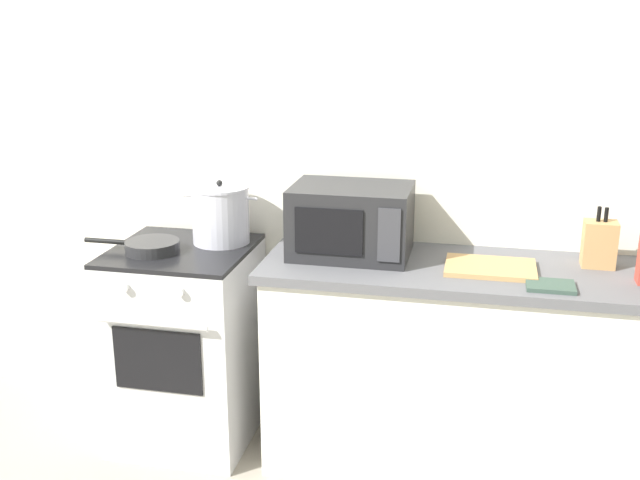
% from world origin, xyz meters
% --- Properties ---
extents(back_wall, '(4.40, 0.10, 2.50)m').
position_xyz_m(back_wall, '(0.30, 0.97, 1.25)').
color(back_wall, silver).
rests_on(back_wall, ground_plane).
extents(lower_cabinet_right, '(1.64, 0.56, 0.88)m').
position_xyz_m(lower_cabinet_right, '(0.90, 0.62, 0.44)').
color(lower_cabinet_right, white).
rests_on(lower_cabinet_right, ground_plane).
extents(countertop_right, '(1.70, 0.60, 0.04)m').
position_xyz_m(countertop_right, '(0.90, 0.62, 0.90)').
color(countertop_right, '#59595E').
rests_on(countertop_right, lower_cabinet_right).
extents(stove, '(0.60, 0.64, 0.92)m').
position_xyz_m(stove, '(-0.35, 0.60, 0.46)').
color(stove, silver).
rests_on(stove, ground_plane).
extents(stock_pot, '(0.35, 0.26, 0.29)m').
position_xyz_m(stock_pot, '(-0.20, 0.73, 1.05)').
color(stock_pot, silver).
rests_on(stock_pot, stove).
extents(frying_pan, '(0.43, 0.23, 0.05)m').
position_xyz_m(frying_pan, '(-0.45, 0.53, 0.95)').
color(frying_pan, '#28282B').
rests_on(frying_pan, stove).
extents(microwave, '(0.50, 0.37, 0.30)m').
position_xyz_m(microwave, '(0.40, 0.68, 1.07)').
color(microwave, '#232326').
rests_on(microwave, countertop_right).
extents(cutting_board, '(0.36, 0.26, 0.02)m').
position_xyz_m(cutting_board, '(0.99, 0.60, 0.93)').
color(cutting_board, tan).
rests_on(cutting_board, countertop_right).
extents(knife_block, '(0.13, 0.10, 0.25)m').
position_xyz_m(knife_block, '(1.41, 0.74, 1.02)').
color(knife_block, tan).
rests_on(knife_block, countertop_right).
extents(oven_mitt, '(0.18, 0.14, 0.02)m').
position_xyz_m(oven_mitt, '(1.21, 0.44, 0.93)').
color(oven_mitt, '#384C42').
rests_on(oven_mitt, countertop_right).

